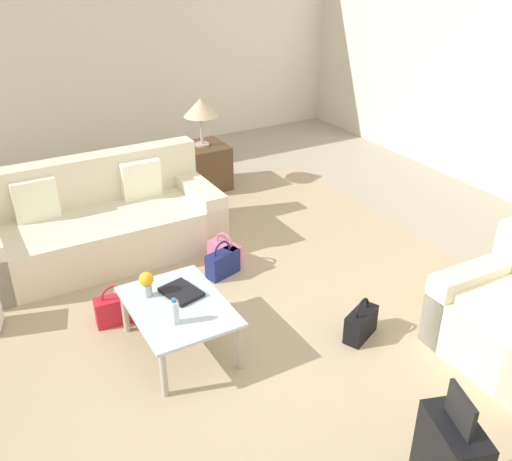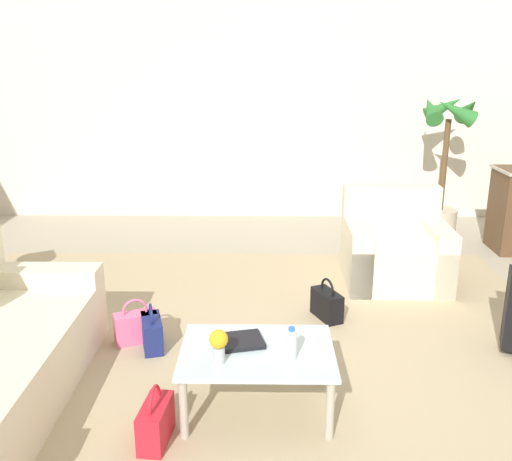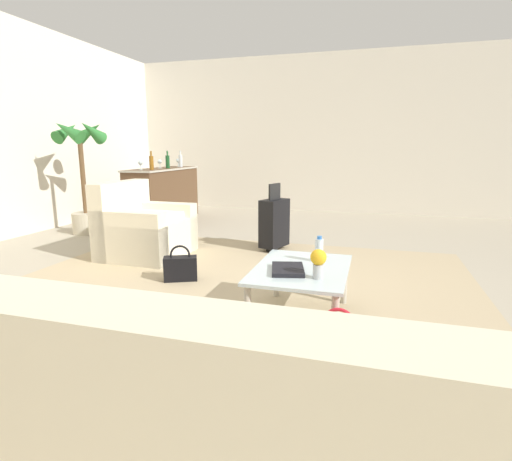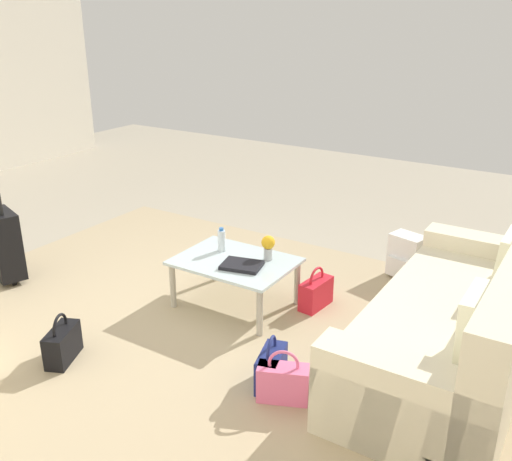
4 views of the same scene
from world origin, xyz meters
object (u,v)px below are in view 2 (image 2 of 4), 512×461
handbag_black (327,304)px  potted_palm (445,160)px  handbag_navy (152,332)px  flower_vase (219,343)px  handbag_pink (136,327)px  armchair (393,251)px  water_bottle (291,344)px  coffee_table_book (238,341)px  handbag_red (156,422)px  coffee_table (257,358)px

handbag_black → potted_palm: potted_palm is taller
handbag_navy → handbag_black: same height
flower_vase → handbag_black: 1.69m
potted_palm → handbag_pink: bearing=-137.8°
handbag_black → handbag_navy: bearing=-158.8°
flower_vase → potted_palm: potted_palm is taller
armchair → handbag_navy: size_ratio=2.69×
water_bottle → flower_vase: size_ratio=1.00×
coffee_table_book → handbag_black: bearing=46.7°
handbag_red → handbag_pink: size_ratio=1.00×
handbag_navy → handbag_red: bearing=-78.3°
handbag_red → handbag_navy: bearing=101.7°
armchair → handbag_black: (-0.73, -0.88, -0.17)m
armchair → handbag_navy: 2.53m
flower_vase → handbag_pink: size_ratio=0.57×
flower_vase → handbag_black: flower_vase is taller
potted_palm → handbag_navy: bearing=-135.6°
handbag_red → coffee_table: bearing=29.9°
flower_vase → potted_palm: bearing=57.8°
handbag_red → handbag_pink: bearing=107.3°
coffee_table → handbag_red: 0.70m
coffee_table_book → handbag_navy: (-0.68, 0.68, -0.29)m
coffee_table_book → handbag_black: 1.42m
coffee_table → handbag_black: 1.43m
coffee_table → coffee_table_book: coffee_table_book is taller
water_bottle → potted_palm: 4.32m
water_bottle → handbag_navy: water_bottle is taller
coffee_table_book → armchair: bearing=42.1°
armchair → handbag_navy: bearing=-146.2°
coffee_table → handbag_pink: 1.29m
armchair → handbag_black: armchair is taller
water_bottle → handbag_red: size_ratio=0.57×
coffee_table → coffee_table_book: size_ratio=3.05×
armchair → handbag_pink: armchair is taller
coffee_table → handbag_red: size_ratio=2.61×
armchair → potted_palm: potted_palm is taller
coffee_table_book → flower_vase: size_ratio=1.49×
coffee_table → flower_vase: size_ratio=4.55×
water_bottle → potted_palm: bearing=62.2°
water_bottle → coffee_table_book: size_ratio=0.67×
water_bottle → potted_palm: (2.00, 3.80, 0.42)m
water_bottle → handbag_red: bearing=-163.4°
potted_palm → flower_vase: bearing=-122.2°
coffee_table_book → handbag_pink: coffee_table_book is taller
potted_palm → water_bottle: bearing=-117.8°
armchair → coffee_table_book: armchair is taller
armchair → coffee_table: 2.53m
armchair → coffee_table: size_ratio=1.03×
handbag_navy → handbag_pink: bearing=146.8°
flower_vase → handbag_red: (-0.35, -0.18, -0.40)m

